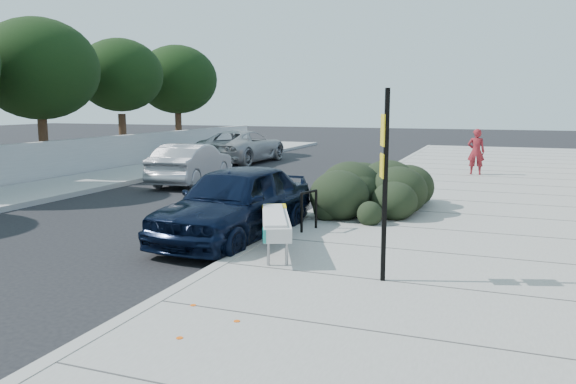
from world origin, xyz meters
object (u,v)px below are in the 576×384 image
sedan_navy (235,202)px  sign_post (384,175)px  suv_silver (243,146)px  pedestrian (476,152)px  bench (276,222)px  wagon_silver (192,164)px  bike_rack (309,206)px

sedan_navy → sign_post: bearing=-27.9°
suv_silver → pedestrian: 11.27m
bench → wagon_silver: wagon_silver is taller
sign_post → pedestrian: size_ratio=1.66×
bike_rack → suv_silver: 16.04m
sign_post → sedan_navy: (-3.57, 2.20, -1.00)m
bike_rack → pedestrian: (2.93, 11.55, 0.36)m
bike_rack → suv_silver: bearing=137.0°
bike_rack → sign_post: 3.81m
sign_post → bench: bearing=135.9°
wagon_silver → suv_silver: bearing=-85.4°
sedan_navy → pedestrian: 13.02m
bike_rack → sedan_navy: bearing=-135.9°
wagon_silver → bike_rack: bearing=129.3°
sign_post → suv_silver: bearing=102.3°
sign_post → suv_silver: size_ratio=0.51×
bike_rack → sedan_navy: 1.58m
suv_silver → sedan_navy: bearing=116.1°
sedan_navy → suv_silver: bearing=118.4°
sedan_navy → wagon_silver: 8.79m
suv_silver → pedestrian: bearing=169.7°
bench → pedestrian: bearing=53.9°
bench → sign_post: (2.17, -1.01, 1.09)m
bench → pedestrian: size_ratio=1.32×
bike_rack → sedan_navy: (-1.40, -0.73, 0.13)m
wagon_silver → suv_silver: 7.64m
bench → suv_silver: 17.72m
bench → bike_rack: size_ratio=2.70×
wagon_silver → pedestrian: 10.86m
sedan_navy → wagon_silver: bearing=130.0°
sign_post → sedan_navy: size_ratio=0.63×
suv_silver → pedestrian: size_ratio=3.23×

